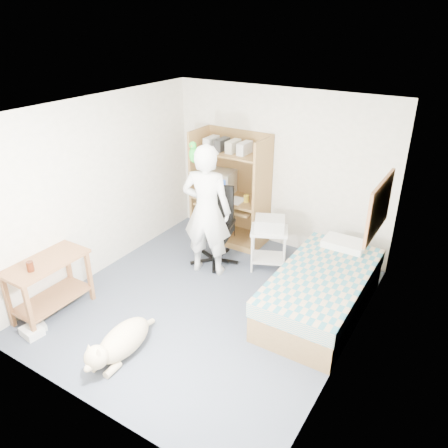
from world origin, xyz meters
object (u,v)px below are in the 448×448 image
at_px(person, 207,211).
at_px(dog, 120,342).
at_px(side_desk, 49,279).
at_px(printer_cart, 269,242).
at_px(computer_hutch, 231,193).
at_px(office_chair, 215,236).
at_px(bed, 321,291).

relative_size(person, dog, 1.72).
bearing_deg(dog, side_desk, 171.14).
xyz_separation_m(dog, printer_cart, (0.53, 2.54, 0.24)).
distance_m(computer_hutch, person, 1.10).
distance_m(person, dog, 2.15).
height_order(computer_hutch, printer_cart, computer_hutch).
height_order(office_chair, printer_cart, office_chair).
height_order(side_desk, printer_cart, side_desk).
height_order(person, printer_cart, person).
height_order(bed, person, person).
height_order(person, dog, person).
distance_m(side_desk, printer_cart, 3.02).
distance_m(bed, person, 1.88).
relative_size(office_chair, person, 0.60).
bearing_deg(person, office_chair, -92.85).
relative_size(bed, dog, 1.81).
distance_m(bed, printer_cart, 1.21).
relative_size(computer_hutch, office_chair, 1.56).
distance_m(computer_hutch, dog, 3.16).
relative_size(person, printer_cart, 2.93).
bearing_deg(bed, person, 178.22).
bearing_deg(person, bed, 163.35).
bearing_deg(computer_hutch, printer_cart, -28.55).
bearing_deg(person, computer_hutch, -92.06).
distance_m(computer_hutch, printer_cart, 1.16).
relative_size(side_desk, office_chair, 0.87).
bearing_deg(office_chair, side_desk, -130.06).
height_order(office_chair, dog, office_chair).
distance_m(bed, side_desk, 3.39).
height_order(computer_hutch, person, person).
xyz_separation_m(computer_hutch, office_chair, (0.18, -0.76, -0.41)).
bearing_deg(side_desk, dog, -5.77).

